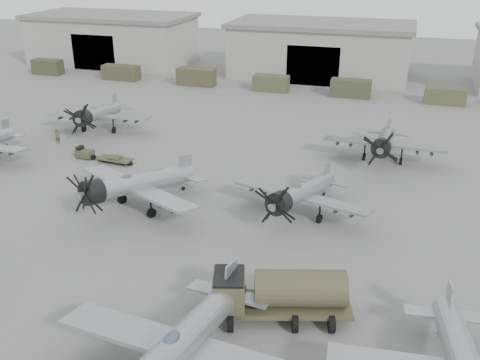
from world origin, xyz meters
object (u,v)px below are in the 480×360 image
at_px(aircraft_near_1, 179,346).
at_px(ground_crew, 58,136).
at_px(fuel_tanker, 280,292).
at_px(aircraft_far_0, 97,114).
at_px(aircraft_mid_2, 300,194).
at_px(tug_trailer, 96,156).
at_px(aircraft_mid_1, 133,185).
at_px(aircraft_far_1, 384,142).

height_order(aircraft_near_1, ground_crew, aircraft_near_1).
distance_m(fuel_tanker, ground_crew, 37.20).
xyz_separation_m(aircraft_far_0, fuel_tanker, (27.73, -26.55, -0.46)).
bearing_deg(ground_crew, aircraft_mid_2, -83.85).
bearing_deg(tug_trailer, aircraft_mid_2, -11.41).
distance_m(aircraft_near_1, aircraft_mid_1, 19.78).
relative_size(tug_trailer, ground_crew, 3.83).
relative_size(fuel_tanker, tug_trailer, 1.33).
bearing_deg(tug_trailer, fuel_tanker, -34.35).
distance_m(aircraft_mid_1, tug_trailer, 12.83).
height_order(aircraft_mid_1, fuel_tanker, aircraft_mid_1).
height_order(aircraft_far_0, tug_trailer, aircraft_far_0).
xyz_separation_m(tug_trailer, ground_crew, (-6.63, 3.17, 0.35)).
relative_size(aircraft_far_1, fuel_tanker, 1.43).
xyz_separation_m(aircraft_far_0, ground_crew, (-2.26, -4.55, -1.39)).
height_order(aircraft_mid_2, ground_crew, aircraft_mid_2).
relative_size(aircraft_far_0, aircraft_far_1, 1.03).
bearing_deg(aircraft_mid_2, fuel_tanker, -68.44).
distance_m(aircraft_mid_1, aircraft_mid_2, 13.28).
height_order(aircraft_near_1, fuel_tanker, aircraft_near_1).
height_order(fuel_tanker, tug_trailer, fuel_tanker).
height_order(aircraft_mid_1, ground_crew, aircraft_mid_1).
relative_size(aircraft_mid_1, aircraft_far_1, 1.03).
xyz_separation_m(aircraft_mid_1, aircraft_far_1, (18.61, 16.76, -0.12)).
distance_m(aircraft_mid_1, ground_crew, 19.84).
bearing_deg(ground_crew, aircraft_far_0, -1.98).
distance_m(aircraft_near_1, aircraft_far_1, 34.05).
distance_m(aircraft_near_1, aircraft_far_0, 41.13).
bearing_deg(aircraft_mid_2, aircraft_mid_1, -152.93).
bearing_deg(aircraft_mid_2, ground_crew, 177.02).
bearing_deg(aircraft_far_1, aircraft_near_1, -100.78).
xyz_separation_m(aircraft_far_0, aircraft_far_1, (31.96, 0.05, -0.04)).
relative_size(aircraft_far_0, fuel_tanker, 1.47).
bearing_deg(aircraft_near_1, aircraft_mid_1, 129.66).
xyz_separation_m(aircraft_near_1, tug_trailer, (-19.99, 25.41, -1.97)).
bearing_deg(aircraft_near_1, aircraft_far_1, 82.94).
bearing_deg(aircraft_near_1, ground_crew, 138.79).
xyz_separation_m(aircraft_mid_2, ground_crew, (-28.61, 9.44, -1.26)).
distance_m(aircraft_mid_2, ground_crew, 30.15).
bearing_deg(ground_crew, aircraft_mid_1, -103.49).
bearing_deg(aircraft_mid_1, aircraft_mid_2, 36.37).
relative_size(aircraft_near_1, ground_crew, 8.25).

